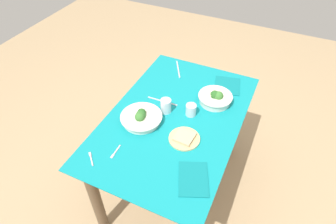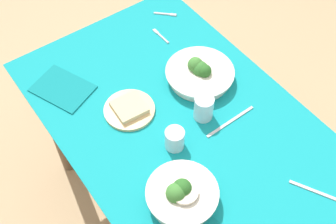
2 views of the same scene
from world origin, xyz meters
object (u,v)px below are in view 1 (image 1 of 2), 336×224
bread_side_plate (184,138)px  napkin_folded_upper (227,86)px  water_glass_center (166,106)px  fork_by_near_bowl (91,158)px  broccoli_bowl_near (141,118)px  table_knife_right (162,101)px  table_knife_left (178,69)px  broccoli_bowl_far (215,98)px  water_glass_side (191,110)px  fork_by_far_bowl (115,152)px  napkin_folded_lower (193,179)px

bread_side_plate → napkin_folded_upper: bread_side_plate is taller
water_glass_center → fork_by_near_bowl: water_glass_center is taller
broccoli_bowl_near → table_knife_right: broccoli_bowl_near is taller
water_glass_center → fork_by_near_bowl: size_ratio=1.21×
bread_side_plate → table_knife_left: bread_side_plate is taller
broccoli_bowl_far → water_glass_side: bearing=-30.5°
water_glass_side → fork_by_far_bowl: water_glass_side is taller
water_glass_side → napkin_folded_upper: 0.40m
bread_side_plate → fork_by_far_bowl: bearing=-51.2°
napkin_folded_upper → napkin_folded_lower: 0.83m
broccoli_bowl_near → water_glass_side: broccoli_bowl_near is taller
fork_by_near_bowl → broccoli_bowl_near: bearing=-62.8°
water_glass_center → napkin_folded_lower: water_glass_center is taller
fork_by_far_bowl → water_glass_center: bearing=163.4°
table_knife_left → fork_by_far_bowl: bearing=151.0°
fork_by_far_bowl → broccoli_bowl_near: bearing=175.3°
fork_by_far_bowl → fork_by_near_bowl: size_ratio=1.29×
broccoli_bowl_far → fork_by_far_bowl: broccoli_bowl_far is taller
broccoli_bowl_near → bread_side_plate: bearing=84.8°
water_glass_center → fork_by_near_bowl: bearing=-22.4°
fork_by_far_bowl → fork_by_near_bowl: bearing=-48.4°
bread_side_plate → fork_by_far_bowl: 0.40m
water_glass_side → fork_by_near_bowl: (0.56, -0.37, -0.04)m
water_glass_side → napkin_folded_lower: 0.49m
water_glass_side → fork_by_near_bowl: bearing=-33.5°
broccoli_bowl_near → fork_by_far_bowl: size_ratio=2.57×
fork_by_near_bowl → table_knife_right: bearing=-60.1°
bread_side_plate → water_glass_center: (-0.17, -0.20, 0.04)m
napkin_folded_upper → fork_by_near_bowl: bearing=-27.9°
table_knife_left → fork_by_near_bowl: bearing=145.3°
fork_by_far_bowl → napkin_folded_lower: 0.46m
napkin_folded_lower → bread_side_plate: bearing=-147.9°
broccoli_bowl_far → fork_by_near_bowl: bearing=-32.8°
napkin_folded_upper → table_knife_left: bearing=-95.9°
broccoli_bowl_near → table_knife_left: bearing=-178.7°
fork_by_far_bowl → broccoli_bowl_far: bearing=148.2°
broccoli_bowl_far → fork_by_far_bowl: size_ratio=2.23×
fork_by_near_bowl → napkin_folded_lower: size_ratio=0.37×
napkin_folded_upper → fork_by_far_bowl: bearing=-25.2°
table_knife_right → napkin_folded_upper: napkin_folded_upper is taller
water_glass_center → table_knife_left: 0.48m
table_knife_left → napkin_folded_lower: 0.98m
bread_side_plate → napkin_folded_lower: (0.23, 0.15, -0.01)m
water_glass_center → water_glass_side: size_ratio=1.22×
table_knife_right → broccoli_bowl_near: bearing=-100.8°
broccoli_bowl_near → table_knife_right: (-0.22, 0.04, -0.03)m
water_glass_side → fork_by_near_bowl: 0.67m
fork_by_far_bowl → napkin_folded_upper: 0.94m
broccoli_bowl_far → napkin_folded_lower: broccoli_bowl_far is taller
broccoli_bowl_far → napkin_folded_upper: bearing=173.1°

